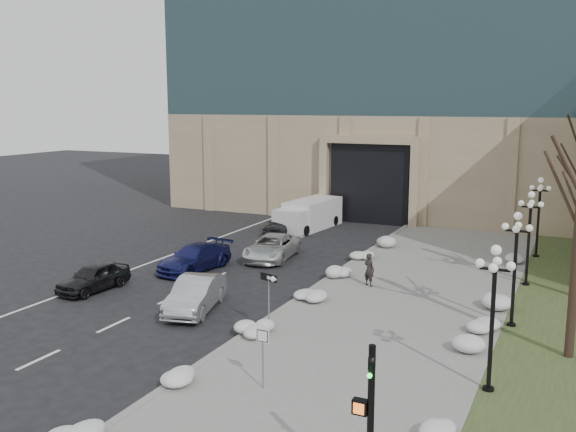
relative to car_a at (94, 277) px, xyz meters
name	(u,v)px	position (x,y,z in m)	size (l,w,h in m)	color
ground	(155,423)	(10.60, -9.48, -0.66)	(160.00, 160.00, 0.00)	black
sidewalk	(404,301)	(14.10, 4.52, -0.60)	(9.00, 40.00, 0.12)	gray
curb	(313,289)	(9.60, 4.52, -0.59)	(0.30, 40.00, 0.14)	gray
grass_strip	(558,321)	(20.60, 4.52, -0.61)	(4.00, 40.00, 0.10)	#344422
car_a	(94,277)	(0.00, 0.00, 0.00)	(1.57, 3.90, 1.33)	black
car_b	(195,294)	(6.16, -0.53, 0.08)	(1.57, 4.51, 1.49)	#A8ABAF
car_c	(194,258)	(2.33, 5.25, 0.04)	(1.97, 4.83, 1.40)	navy
car_d	(272,247)	(5.00, 9.33, 0.03)	(2.31, 5.01, 1.39)	silver
car_e	(281,224)	(2.35, 16.13, 0.01)	(1.58, 3.93, 1.34)	#2C2C30
pedestrian	(369,270)	(11.94, 6.01, 0.27)	(0.60, 0.39, 1.63)	black
box_truck	(309,215)	(3.35, 18.59, 0.33)	(2.87, 6.64, 2.05)	silver
one_way_sign	(271,285)	(10.45, -1.74, 1.34)	(0.89, 0.43, 2.43)	slate
keep_sign	(263,346)	(12.45, -6.35, 0.85)	(0.44, 0.06, 2.06)	slate
traffic_signal	(369,430)	(17.29, -10.70, 1.27)	(0.66, 0.88, 3.89)	black
snow_clump_b	(185,378)	(10.02, -7.10, -0.36)	(1.10, 1.60, 0.36)	silver
snow_clump_c	(252,329)	(9.86, -2.27, -0.36)	(1.10, 1.60, 0.36)	silver
snow_clump_d	(308,296)	(10.17, 2.62, -0.36)	(1.10, 1.60, 0.36)	silver
snow_clump_e	(336,273)	(9.85, 6.95, -0.36)	(1.10, 1.60, 0.36)	silver
snow_clump_f	(362,255)	(9.78, 11.38, -0.36)	(1.10, 1.60, 0.36)	silver
snow_clump_g	(383,243)	(9.95, 15.00, -0.36)	(1.10, 1.60, 0.36)	silver
snow_clump_h	(446,429)	(18.26, -6.85, -0.36)	(1.10, 1.60, 0.36)	silver
snow_clump_i	(479,346)	(18.13, -0.32, -0.36)	(1.10, 1.60, 0.36)	silver
snow_clump_j	(495,304)	(18.00, 4.96, -0.36)	(1.10, 1.60, 0.36)	silver
snow_clump_k	(485,327)	(18.05, 1.77, -0.36)	(1.10, 1.60, 0.36)	silver
snow_clump_l	(520,261)	(18.22, 13.76, -0.36)	(1.10, 1.60, 0.36)	silver
lamppost_a	(493,299)	(18.90, -3.48, 2.41)	(1.18, 1.18, 4.76)	black
lamppost_b	(516,254)	(18.90, 3.02, 2.41)	(1.18, 1.18, 4.76)	black
lamppost_c	(530,226)	(18.90, 9.52, 2.41)	(1.18, 1.18, 4.76)	black
lamppost_d	(539,206)	(18.90, 16.02, 2.41)	(1.18, 1.18, 4.76)	black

